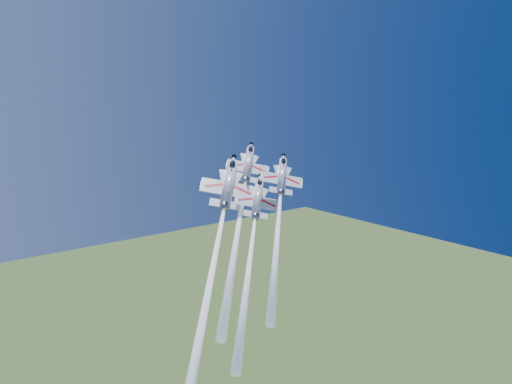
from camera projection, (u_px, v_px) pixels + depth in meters
jet_lead at (240, 217)px, 110.80m from camera, size 26.35×33.04×35.62m
jet_left at (210, 283)px, 96.43m from camera, size 36.97×47.06×53.56m
jet_right at (279, 220)px, 104.18m from camera, size 22.04×27.31×29.06m
jet_slot at (251, 250)px, 101.77m from camera, size 23.34×29.04×31.03m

